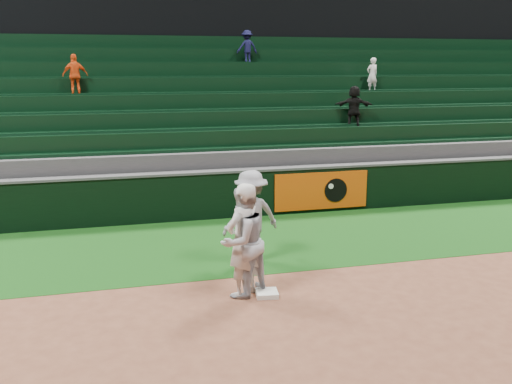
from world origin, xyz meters
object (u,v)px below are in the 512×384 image
first_base (267,293)px  base_coach (251,216)px  baserunner (243,242)px  first_baseman (243,240)px

first_base → base_coach: size_ratio=0.20×
first_base → baserunner: bearing=157.7°
first_base → first_baseman: bearing=160.4°
first_baseman → base_coach: bearing=-145.7°
first_baseman → first_base: bearing=123.2°
first_base → baserunner: 1.01m
first_base → base_coach: bearing=84.5°
baserunner → first_base: bearing=125.2°
first_baseman → baserunner: size_ratio=1.03×
first_base → baserunner: size_ratio=0.19×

